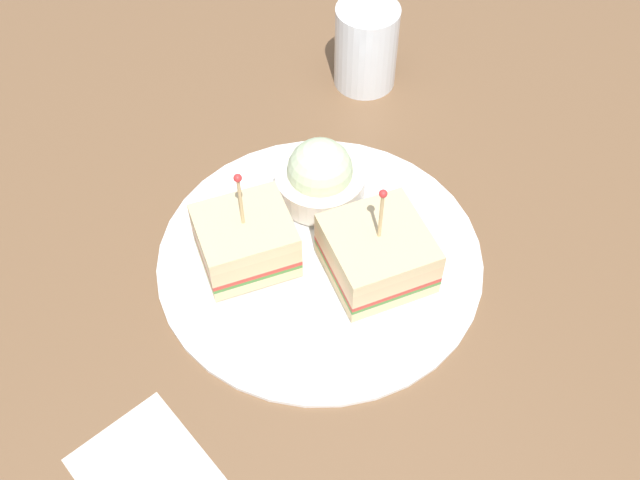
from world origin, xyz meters
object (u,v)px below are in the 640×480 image
Objects in this scene: coleslaw_bowl at (320,176)px; napkin at (144,470)px; drink_glass at (366,49)px; sandwich_half_front at (377,253)px; sandwich_half_back at (246,241)px; plate at (320,256)px.

coleslaw_bowl is 0.89× the size of napkin.
sandwich_half_front is at bearing -28.94° from drink_glass.
napkin is at bearing -48.40° from sandwich_half_back.
coleslaw_bowl is at bearing 124.90° from napkin.
coleslaw_bowl is at bearing 150.96° from plate.
napkin is at bearing -74.49° from sandwich_half_front.
sandwich_half_back is at bearing 131.60° from napkin.
drink_glass reaches higher than plate.
sandwich_half_back is 27.91cm from drink_glass.
napkin is (11.01, -21.47, -0.34)cm from plate.
plate is 2.68× the size of sandwich_half_back.
drink_glass reaches higher than coleslaw_bowl.
sandwich_half_back is at bearing -68.58° from coleslaw_bowl.
sandwich_half_back is (-6.81, -9.46, 0.06)cm from sandwich_half_front.
sandwich_half_back is 1.29× the size of coleslaw_bowl.
napkin is (13.72, -15.45, -3.38)cm from sandwich_half_back.
plate is at bearing -139.96° from sandwich_half_front.
plate is 3.07× the size of napkin.
sandwich_half_front is 1.25× the size of coleslaw_bowl.
coleslaw_bowl is 0.92× the size of drink_glass.
drink_glass reaches higher than napkin.
plate is at bearing 117.14° from napkin.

